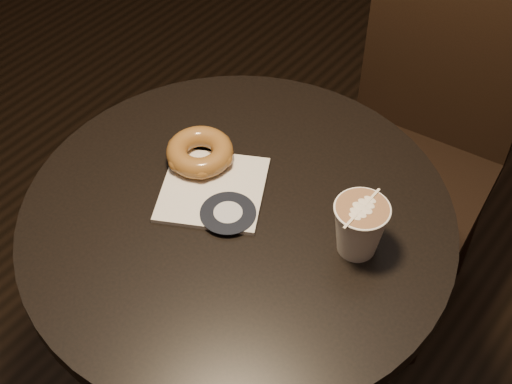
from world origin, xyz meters
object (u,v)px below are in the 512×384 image
pastry_bag (213,189)px  latte_cup (359,228)px  doughnut (200,152)px  cafe_table (239,285)px  chair (423,126)px

pastry_bag → latte_cup: 0.26m
pastry_bag → doughnut: 0.07m
pastry_bag → cafe_table: bearing=-40.8°
chair → pastry_bag: chair is taller
doughnut → latte_cup: 0.31m
cafe_table → pastry_bag: size_ratio=4.54×
pastry_bag → doughnut: (-0.06, 0.04, 0.02)m
latte_cup → doughnut: bearing=-178.3°
latte_cup → cafe_table: bearing=-162.6°
chair → latte_cup: bearing=-82.4°
chair → latte_cup: size_ratio=10.14×
chair → doughnut: (-0.16, -0.55, 0.25)m
cafe_table → pastry_bag: bearing=167.9°
pastry_bag → latte_cup: (0.25, 0.05, 0.04)m
chair → cafe_table: bearing=-101.3°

